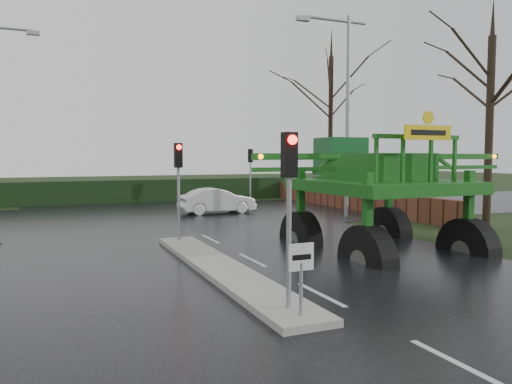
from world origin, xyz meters
name	(u,v)px	position (x,y,z in m)	size (l,w,h in m)	color
ground	(321,296)	(0.00, 0.00, 0.00)	(140.00, 140.00, 0.00)	black
road_main	(195,232)	(0.00, 10.00, 0.00)	(14.00, 80.00, 0.02)	black
road_cross	(163,216)	(0.00, 16.00, 0.01)	(80.00, 12.00, 0.02)	black
median_island	(221,269)	(-1.30, 3.00, 0.09)	(1.20, 10.00, 0.16)	gray
hedge_row	(137,191)	(0.00, 24.00, 0.75)	(44.00, 0.90, 1.50)	black
brick_wall	(338,198)	(10.50, 16.00, 0.60)	(0.40, 20.00, 1.20)	#592D1E
keep_left_sign	(301,268)	(-1.30, -1.50, 1.06)	(0.50, 0.07, 1.35)	gray
traffic_signal_near	(289,182)	(-1.30, -1.01, 2.59)	(0.26, 0.33, 3.52)	gray
traffic_signal_mid	(178,170)	(-1.30, 7.49, 2.59)	(0.26, 0.33, 3.52)	gray
traffic_signal_far	(250,164)	(6.50, 20.01, 2.59)	(0.26, 0.33, 3.52)	gray
street_light_right	(343,97)	(8.19, 12.00, 5.99)	(3.85, 0.30, 10.00)	gray
tree_right_near	(490,105)	(11.50, 6.00, 5.20)	(5.60, 5.60, 9.64)	black
tree_right_far	(331,107)	(13.00, 21.00, 6.50)	(7.00, 7.00, 12.05)	black
crop_sprayer	(363,172)	(2.97, 2.73, 2.60)	(9.84, 6.21, 5.50)	black
white_sedan	(217,214)	(2.88, 15.87, 0.00)	(1.42, 4.06, 1.34)	silver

